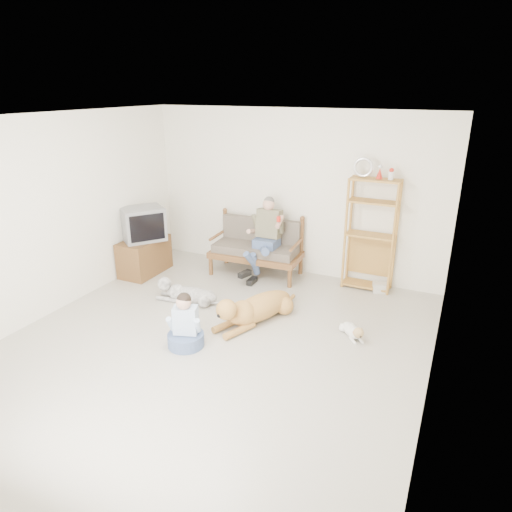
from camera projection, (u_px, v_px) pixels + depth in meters
The scene contains 16 objects.
floor at pixel (212, 346), 5.64m from camera, with size 5.50×5.50×0.00m, color beige.
ceiling at pixel (203, 118), 4.69m from camera, with size 5.50×5.50×0.00m, color white.
wall_back at pixel (293, 194), 7.50m from camera, with size 5.00×5.00×0.00m, color white.
wall_left at pixel (48, 217), 6.15m from camera, with size 5.50×5.50×0.00m, color white.
wall_right at pixel (444, 280), 4.17m from camera, with size 5.50×5.50×0.00m, color white.
loveseat at pixel (258, 246), 7.67m from camera, with size 1.54×0.78×0.95m.
man at pixel (262, 243), 7.37m from camera, with size 0.51×0.73×1.19m.
etagere at pixel (370, 234), 6.96m from camera, with size 0.77×0.34×2.04m.
book_stack at pixel (380, 288), 7.09m from camera, with size 0.22×0.16×0.14m, color silver.
tv_stand at pixel (144, 256), 7.74m from camera, with size 0.50×0.90×0.60m.
crt_tv at pixel (143, 224), 7.54m from camera, with size 0.81×0.84×0.55m.
wall_outlet at pixel (227, 244), 8.35m from camera, with size 0.12×0.02×0.08m, color silver.
golden_retriever at pixel (254, 308), 6.15m from camera, with size 0.77×1.52×0.48m.
shaggy_dog at pixel (185, 293), 6.75m from camera, with size 1.15×0.38×0.34m.
terrier at pixel (353, 331), 5.79m from camera, with size 0.40×0.46×0.21m.
child at pixel (185, 327), 5.56m from camera, with size 0.45×0.45×0.71m.
Camera 1 is at (2.56, -4.20, 3.02)m, focal length 32.00 mm.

